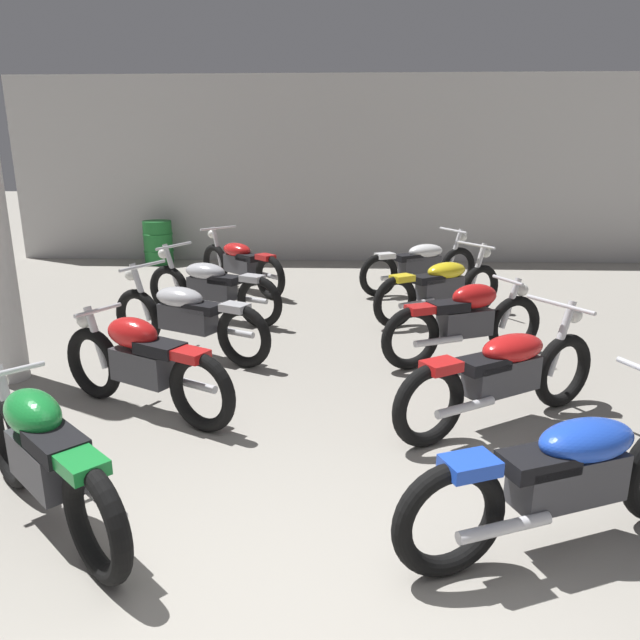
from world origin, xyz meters
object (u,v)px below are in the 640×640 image
(motorcycle_left_row_0, at_px, (44,457))
(motorcycle_right_row_3, at_px, (441,286))
(motorcycle_left_row_1, at_px, (142,363))
(motorcycle_left_row_4, at_px, (241,263))
(motorcycle_right_row_2, at_px, (466,320))
(motorcycle_right_row_0, at_px, (570,475))
(motorcycle_right_row_4, at_px, (421,264))
(oil_drum, at_px, (158,242))
(motorcycle_left_row_3, at_px, (211,287))
(motorcycle_left_row_2, at_px, (187,316))
(motorcycle_right_row_1, at_px, (503,373))

(motorcycle_left_row_0, distance_m, motorcycle_right_row_3, 5.61)
(motorcycle_left_row_1, distance_m, motorcycle_left_row_4, 4.66)
(motorcycle_right_row_2, distance_m, motorcycle_right_row_3, 1.67)
(motorcycle_right_row_0, bearing_deg, motorcycle_right_row_4, 90.87)
(motorcycle_left_row_0, distance_m, motorcycle_left_row_1, 1.61)
(motorcycle_right_row_4, xyz_separation_m, oil_drum, (-4.92, 2.24, -0.03))
(motorcycle_right_row_0, distance_m, motorcycle_right_row_3, 4.78)
(motorcycle_right_row_3, bearing_deg, motorcycle_right_row_2, -89.48)
(motorcycle_left_row_1, relative_size, oil_drum, 2.10)
(oil_drum, bearing_deg, motorcycle_left_row_3, -63.93)
(oil_drum, bearing_deg, motorcycle_left_row_2, -69.73)
(oil_drum, bearing_deg, motorcycle_right_row_3, -37.38)
(motorcycle_right_row_2, bearing_deg, motorcycle_left_row_2, 178.87)
(motorcycle_left_row_1, xyz_separation_m, motorcycle_right_row_4, (2.90, 4.70, -0.01))
(motorcycle_right_row_4, bearing_deg, motorcycle_left_row_3, -149.30)
(motorcycle_right_row_2, relative_size, motorcycle_right_row_4, 0.94)
(motorcycle_left_row_0, distance_m, motorcycle_right_row_2, 4.31)
(motorcycle_right_row_4, distance_m, oil_drum, 5.41)
(oil_drum, bearing_deg, motorcycle_left_row_0, -76.97)
(motorcycle_left_row_1, relative_size, motorcycle_left_row_3, 0.89)
(motorcycle_left_row_0, relative_size, motorcycle_right_row_4, 0.77)
(motorcycle_left_row_2, relative_size, motorcycle_right_row_4, 1.01)
(motorcycle_left_row_3, bearing_deg, motorcycle_right_row_4, 30.70)
(motorcycle_left_row_4, relative_size, oil_drum, 1.90)
(motorcycle_right_row_0, relative_size, motorcycle_right_row_4, 1.04)
(motorcycle_left_row_3, distance_m, motorcycle_left_row_4, 1.73)
(motorcycle_right_row_4, bearing_deg, motorcycle_left_row_2, -132.38)
(motorcycle_left_row_4, xyz_separation_m, motorcycle_right_row_3, (2.96, -1.54, 0.00))
(motorcycle_left_row_1, distance_m, motorcycle_left_row_2, 1.51)
(motorcycle_left_row_2, height_order, motorcycle_right_row_3, same)
(motorcycle_left_row_3, height_order, motorcycle_left_row_4, same)
(motorcycle_left_row_4, height_order, motorcycle_right_row_1, same)
(motorcycle_right_row_0, height_order, motorcycle_right_row_4, same)
(motorcycle_right_row_2, height_order, motorcycle_right_row_4, motorcycle_right_row_4)
(motorcycle_left_row_0, xyz_separation_m, motorcycle_left_row_2, (0.03, 3.12, -0.01))
(motorcycle_right_row_1, bearing_deg, motorcycle_right_row_3, 90.54)
(motorcycle_left_row_2, relative_size, oil_drum, 2.34)
(motorcycle_left_row_1, bearing_deg, motorcycle_right_row_1, -1.61)
(motorcycle_left_row_0, xyz_separation_m, motorcycle_right_row_2, (3.04, 3.06, 0.00))
(motorcycle_right_row_2, relative_size, motorcycle_right_row_3, 0.99)
(motorcycle_left_row_2, xyz_separation_m, motorcycle_left_row_4, (0.04, 3.16, 0.00))
(motorcycle_right_row_0, bearing_deg, motorcycle_left_row_0, 179.01)
(motorcycle_left_row_0, relative_size, motorcycle_right_row_0, 0.74)
(motorcycle_left_row_4, bearing_deg, motorcycle_left_row_1, -90.28)
(motorcycle_left_row_3, bearing_deg, motorcycle_left_row_0, -89.74)
(motorcycle_left_row_4, height_order, motorcycle_right_row_0, same)
(motorcycle_right_row_0, bearing_deg, motorcycle_left_row_4, 115.15)
(motorcycle_left_row_1, xyz_separation_m, oil_drum, (-2.03, 6.94, -0.03))
(motorcycle_right_row_1, relative_size, motorcycle_right_row_2, 1.03)
(motorcycle_left_row_4, xyz_separation_m, oil_drum, (-2.05, 2.28, -0.03))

